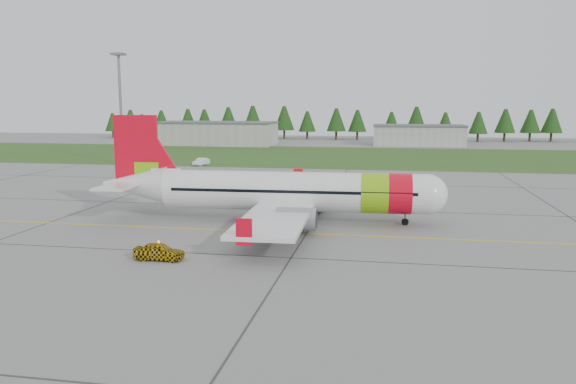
# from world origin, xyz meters

# --- Properties ---
(ground) EXTENTS (320.00, 320.00, 0.00)m
(ground) POSITION_xyz_m (0.00, 0.00, 0.00)
(ground) COLOR gray
(ground) RESTS_ON ground
(aircraft) EXTENTS (33.65, 30.93, 10.19)m
(aircraft) POSITION_xyz_m (7.22, 12.68, 2.94)
(aircraft) COLOR white
(aircraft) RESTS_ON ground
(follow_me_car) EXTENTS (1.30, 1.52, 3.70)m
(follow_me_car) POSITION_xyz_m (0.59, -2.17, 1.85)
(follow_me_car) COLOR yellow
(follow_me_car) RESTS_ON ground
(service_van) EXTENTS (1.69, 1.63, 4.17)m
(service_van) POSITION_xyz_m (-17.11, 59.14, 2.09)
(service_van) COLOR white
(service_van) RESTS_ON ground
(grass_strip) EXTENTS (320.00, 50.00, 0.03)m
(grass_strip) POSITION_xyz_m (0.00, 82.00, 0.01)
(grass_strip) COLOR #30561E
(grass_strip) RESTS_ON ground
(taxi_guideline) EXTENTS (120.00, 0.25, 0.02)m
(taxi_guideline) POSITION_xyz_m (0.00, 8.00, 0.01)
(taxi_guideline) COLOR gold
(taxi_guideline) RESTS_ON ground
(hangar_west) EXTENTS (32.00, 14.00, 6.00)m
(hangar_west) POSITION_xyz_m (-30.00, 110.00, 3.00)
(hangar_west) COLOR #A8A8A3
(hangar_west) RESTS_ON ground
(hangar_east) EXTENTS (24.00, 12.00, 5.20)m
(hangar_east) POSITION_xyz_m (25.00, 118.00, 2.60)
(hangar_east) COLOR #A8A8A3
(hangar_east) RESTS_ON ground
(floodlight_mast) EXTENTS (0.50, 0.50, 20.00)m
(floodlight_mast) POSITION_xyz_m (-32.00, 58.00, 10.00)
(floodlight_mast) COLOR slate
(floodlight_mast) RESTS_ON ground
(treeline) EXTENTS (160.00, 8.00, 10.00)m
(treeline) POSITION_xyz_m (0.00, 138.00, 5.00)
(treeline) COLOR #1C3F14
(treeline) RESTS_ON ground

